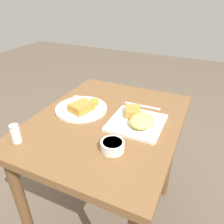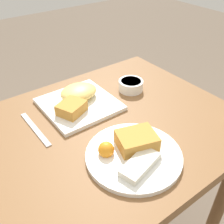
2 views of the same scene
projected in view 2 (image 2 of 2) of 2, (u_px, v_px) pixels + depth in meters
The scene contains 5 objects.
dining_table at pixel (108, 152), 0.90m from camera, with size 0.84×0.67×0.76m.
plate_square_near at pixel (78, 100), 0.90m from camera, with size 0.24×0.24×0.06m.
plate_oval_far at pixel (133, 152), 0.71m from camera, with size 0.26×0.26×0.05m.
sauce_ramekin at pixel (131, 85), 0.99m from camera, with size 0.09×0.09×0.04m.
butter_knife at pixel (35, 129), 0.81m from camera, with size 0.02×0.19×0.00m.
Camera 2 is at (0.37, 0.53, 1.28)m, focal length 42.00 mm.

